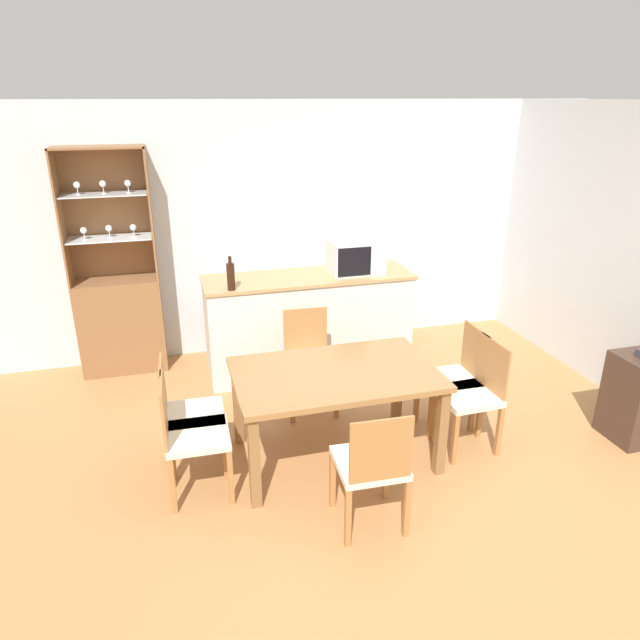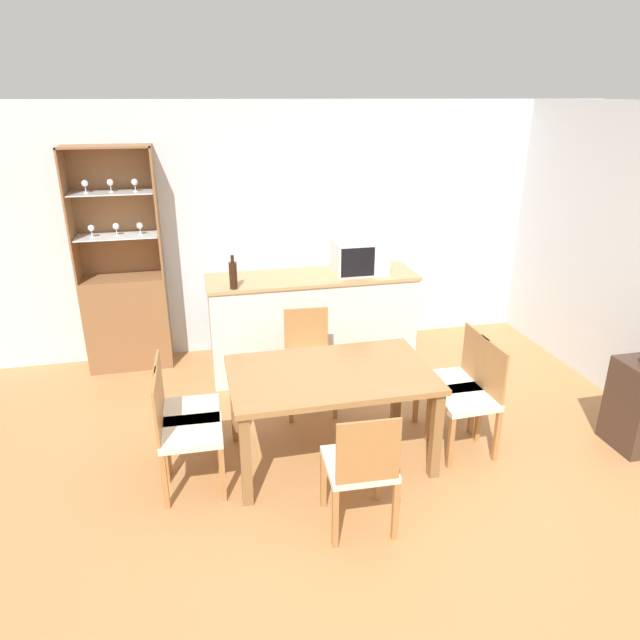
% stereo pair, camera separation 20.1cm
% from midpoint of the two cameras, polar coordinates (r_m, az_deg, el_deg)
% --- Properties ---
extents(ground_plane, '(18.00, 18.00, 0.00)m').
position_cam_midpoint_polar(ground_plane, '(4.26, 4.41, -15.85)').
color(ground_plane, '#B27A47').
extents(wall_back, '(6.80, 0.06, 2.55)m').
position_cam_midpoint_polar(wall_back, '(6.06, -3.76, 9.05)').
color(wall_back, silver).
rests_on(wall_back, ground_plane).
extents(kitchen_counter, '(2.01, 0.60, 0.98)m').
position_cam_midpoint_polar(kitchen_counter, '(5.62, -2.17, -0.32)').
color(kitchen_counter, silver).
rests_on(kitchen_counter, ground_plane).
extents(display_cabinet, '(0.80, 0.37, 2.17)m').
position_cam_midpoint_polar(display_cabinet, '(5.94, -20.31, 1.01)').
color(display_cabinet, brown).
rests_on(display_cabinet, ground_plane).
extents(dining_table, '(1.47, 0.92, 0.72)m').
position_cam_midpoint_polar(dining_table, '(4.17, 0.15, -6.29)').
color(dining_table, olive).
rests_on(dining_table, ground_plane).
extents(dining_chair_side_left_far, '(0.43, 0.43, 0.87)m').
position_cam_midpoint_polar(dining_chair_side_left_far, '(4.26, -14.37, -9.18)').
color(dining_chair_side_left_far, beige).
rests_on(dining_chair_side_left_far, ground_plane).
extents(dining_chair_side_right_near, '(0.43, 0.43, 0.87)m').
position_cam_midpoint_polar(dining_chair_side_right_near, '(4.52, 13.73, -7.23)').
color(dining_chair_side_right_near, beige).
rests_on(dining_chair_side_right_near, ground_plane).
extents(dining_chair_side_left_near, '(0.43, 0.43, 0.87)m').
position_cam_midpoint_polar(dining_chair_side_left_near, '(4.02, -14.21, -11.13)').
color(dining_chair_side_left_near, beige).
rests_on(dining_chair_side_left_near, ground_plane).
extents(dining_chair_head_near, '(0.43, 0.43, 0.87)m').
position_cam_midpoint_polar(dining_chair_head_near, '(3.63, 3.56, -14.35)').
color(dining_chair_head_near, beige).
rests_on(dining_chair_head_near, ground_plane).
extents(dining_chair_side_right_far, '(0.42, 0.42, 0.87)m').
position_cam_midpoint_polar(dining_chair_side_right_far, '(4.73, 12.16, -5.73)').
color(dining_chair_side_right_far, beige).
rests_on(dining_chair_side_right_far, ground_plane).
extents(dining_chair_head_far, '(0.44, 0.44, 0.87)m').
position_cam_midpoint_polar(dining_chair_head_far, '(4.93, -2.29, -4.06)').
color(dining_chair_head_far, beige).
rests_on(dining_chair_head_far, ground_plane).
extents(microwave, '(0.51, 0.39, 0.31)m').
position_cam_midpoint_polar(microwave, '(5.54, 2.48, 6.39)').
color(microwave, silver).
rests_on(microwave, kitchen_counter).
extents(wine_bottle, '(0.07, 0.07, 0.31)m').
position_cam_midpoint_polar(wine_bottle, '(5.08, -10.04, 4.34)').
color(wine_bottle, black).
rests_on(wine_bottle, kitchen_counter).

